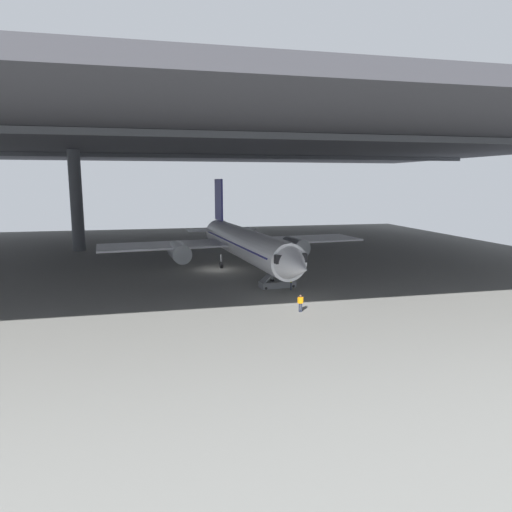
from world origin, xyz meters
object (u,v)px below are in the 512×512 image
at_px(crew_worker_by_stairs, 291,281).
at_px(airplane_main, 244,243).
at_px(boarding_stairs, 278,281).
at_px(crew_worker_near_nose, 300,302).

bearing_deg(crew_worker_by_stairs, airplane_main, 102.76).
relative_size(airplane_main, boarding_stairs, 8.05).
bearing_deg(airplane_main, boarding_stairs, -80.50).
relative_size(boarding_stairs, crew_worker_near_nose, 3.01).
bearing_deg(crew_worker_near_nose, boarding_stairs, 86.42).
xyz_separation_m(airplane_main, crew_worker_near_nose, (1.14, -20.09, -2.63)).
xyz_separation_m(boarding_stairs, crew_worker_near_nose, (-0.60, -9.67, 0.15)).
height_order(airplane_main, crew_worker_by_stairs, airplane_main).
distance_m(airplane_main, boarding_stairs, 10.93).
distance_m(airplane_main, crew_worker_by_stairs, 12.63).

